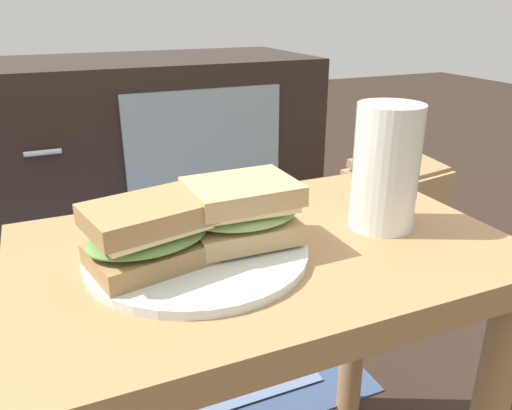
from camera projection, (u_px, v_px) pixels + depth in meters
name	position (u px, v px, depth m)	size (l,w,h in m)	color
side_table	(264.00, 310.00, 0.62)	(0.56, 0.36, 0.46)	#A37A4C
tv_cabinet	(144.00, 161.00, 1.47)	(0.96, 0.46, 0.58)	black
area_rug	(76.00, 347.00, 1.13)	(1.10, 0.77, 0.01)	#384C72
plate	(198.00, 254.00, 0.55)	(0.24, 0.24, 0.01)	silver
sandwich_front	(148.00, 234.00, 0.51)	(0.14, 0.11, 0.07)	#9E7A4C
sandwich_back	(241.00, 209.00, 0.56)	(0.13, 0.10, 0.07)	tan
beer_glass	(385.00, 170.00, 0.61)	(0.08, 0.08, 0.15)	silver
paper_bag	(392.00, 228.00, 1.32)	(0.25, 0.21, 0.36)	tan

